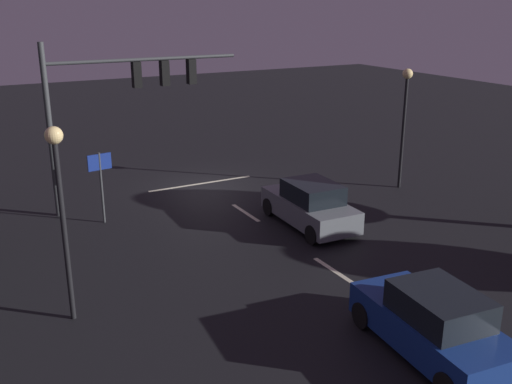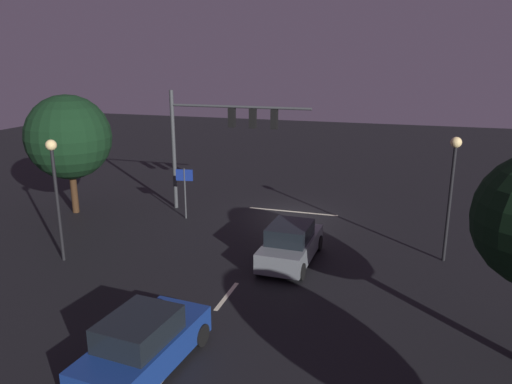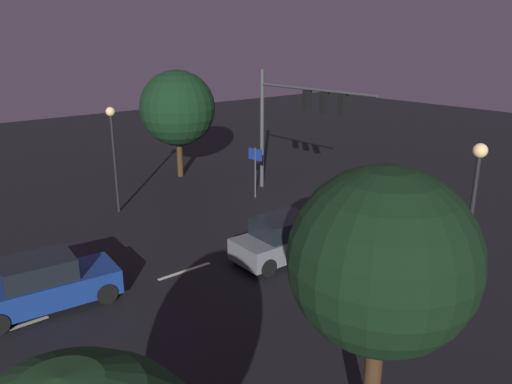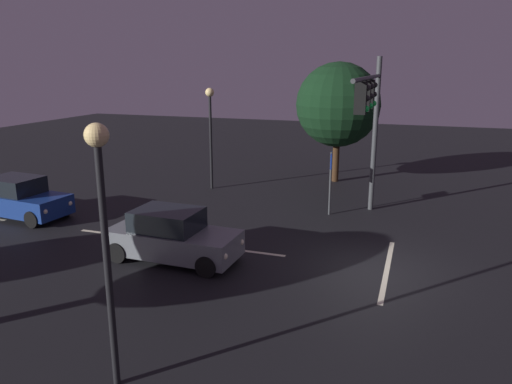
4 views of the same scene
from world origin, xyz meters
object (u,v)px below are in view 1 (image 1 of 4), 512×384
object	(u,v)px
traffic_signal_assembly	(122,91)
car_distant	(433,324)
street_lamp_right_kerb	(60,189)
route_sign	(100,173)
street_lamp_left_kerb	(405,106)
car_approaching	(310,205)

from	to	relation	value
traffic_signal_assembly	car_distant	bearing A→B (deg)	102.49
street_lamp_right_kerb	route_sign	distance (m)	7.28
street_lamp_right_kerb	car_distant	bearing A→B (deg)	141.23
street_lamp_left_kerb	route_sign	size ratio (longest dim) A/B	1.94
traffic_signal_assembly	car_approaching	bearing A→B (deg)	132.96
traffic_signal_assembly	car_distant	world-z (taller)	traffic_signal_assembly
traffic_signal_assembly	car_distant	size ratio (longest dim) A/B	1.73
traffic_signal_assembly	street_lamp_right_kerb	size ratio (longest dim) A/B	1.51
traffic_signal_assembly	street_lamp_right_kerb	xyz separation A→B (m)	(4.00, 8.24, -1.04)
route_sign	street_lamp_right_kerb	bearing A→B (deg)	68.98
street_lamp_left_kerb	street_lamp_right_kerb	distance (m)	16.02
car_approaching	route_sign	size ratio (longest dim) A/B	1.63
street_lamp_left_kerb	street_lamp_right_kerb	size ratio (longest dim) A/B	1.02
traffic_signal_assembly	street_lamp_left_kerb	world-z (taller)	traffic_signal_assembly
street_lamp_right_kerb	street_lamp_left_kerb	bearing A→B (deg)	-162.93
traffic_signal_assembly	street_lamp_left_kerb	distance (m)	11.89
route_sign	car_approaching	bearing A→B (deg)	149.23
car_approaching	traffic_signal_assembly	bearing A→B (deg)	-47.04
street_lamp_right_kerb	route_sign	xyz separation A→B (m)	(-2.55, -6.62, -1.63)
street_lamp_left_kerb	car_distant	bearing A→B (deg)	51.63
street_lamp_left_kerb	street_lamp_right_kerb	world-z (taller)	street_lamp_left_kerb
car_distant	street_lamp_left_kerb	size ratio (longest dim) A/B	0.86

